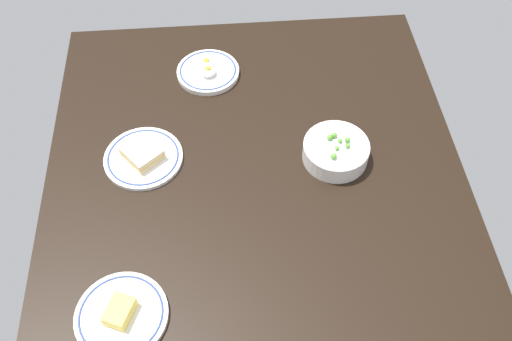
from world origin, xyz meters
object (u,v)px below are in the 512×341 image
object	(u,v)px
plate_sandwich	(143,156)
plate_cheese	(121,315)
plate_eggs	(208,71)
bowl_peas	(336,151)

from	to	relation	value
plate_sandwich	plate_cheese	distance (cm)	43.25
plate_eggs	plate_cheese	bearing A→B (deg)	-15.79
bowl_peas	plate_eggs	distance (cm)	47.08
plate_cheese	plate_eggs	bearing A→B (deg)	164.21
plate_eggs	plate_cheese	size ratio (longest dim) A/B	0.91
plate_sandwich	plate_eggs	size ratio (longest dim) A/B	1.12
plate_sandwich	plate_cheese	size ratio (longest dim) A/B	1.02
bowl_peas	plate_eggs	xyz separation A→B (cm)	(-34.34, -32.17, -1.71)
plate_sandwich	plate_cheese	bearing A→B (deg)	-4.01
plate_eggs	bowl_peas	bearing A→B (deg)	43.14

